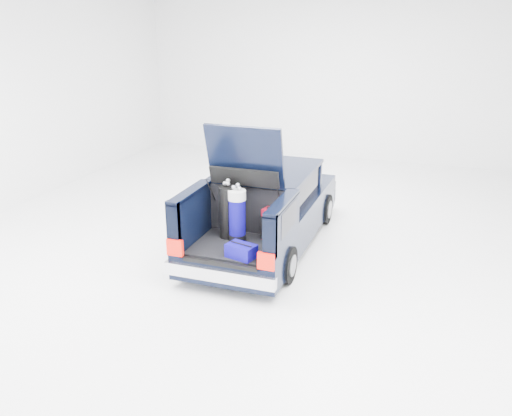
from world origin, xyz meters
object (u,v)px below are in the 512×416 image
at_px(blue_golf_bag, 237,215).
at_px(black_golf_bag, 227,212).
at_px(car, 267,209).
at_px(blue_duffel, 241,251).
at_px(red_suitcase, 273,225).

bearing_deg(blue_golf_bag, black_golf_bag, 159.72).
height_order(car, blue_duffel, car).
distance_m(black_golf_bag, blue_golf_bag, 0.22).
relative_size(car, blue_golf_bag, 4.78).
relative_size(car, red_suitcase, 8.40).
height_order(car, red_suitcase, car).
distance_m(red_suitcase, blue_golf_bag, 0.61).
xyz_separation_m(red_suitcase, blue_duffel, (-0.25, -0.81, -0.16)).
height_order(red_suitcase, blue_duffel, red_suitcase).
bearing_deg(car, red_suitcase, -67.26).
bearing_deg(car, black_golf_bag, -100.30).
bearing_deg(blue_duffel, black_golf_bag, 141.21).
height_order(black_golf_bag, blue_duffel, black_golf_bag).
distance_m(black_golf_bag, blue_duffel, 0.90).
xyz_separation_m(red_suitcase, blue_golf_bag, (-0.54, -0.22, 0.18)).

